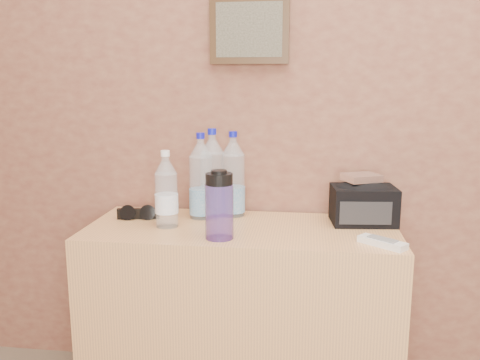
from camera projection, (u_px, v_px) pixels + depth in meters
name	position (u px, v px, depth m)	size (l,w,h in m)	color
picture_frame	(249.00, 30.00, 1.91)	(0.30, 0.03, 0.25)	#382311
dresser	(241.00, 317.00, 1.89)	(1.11, 0.46, 0.70)	tan
pet_large_a	(212.00, 178.00, 1.95)	(0.09, 0.09, 0.34)	white
pet_large_b	(201.00, 181.00, 1.92)	(0.09, 0.09, 0.33)	white
pet_large_c	(233.00, 179.00, 1.96)	(0.09, 0.09, 0.33)	silver
pet_small	(166.00, 193.00, 1.81)	(0.08, 0.08, 0.28)	silver
nalgene_bottle	(219.00, 205.00, 1.67)	(0.09, 0.09, 0.23)	#55338A
sunglasses	(138.00, 213.00, 1.93)	(0.16, 0.06, 0.04)	black
ac_remote	(382.00, 243.00, 1.62)	(0.16, 0.05, 0.02)	white
toiletry_bag	(363.00, 203.00, 1.86)	(0.23, 0.16, 0.16)	black
foil_packet	(361.00, 178.00, 1.86)	(0.12, 0.10, 0.03)	white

